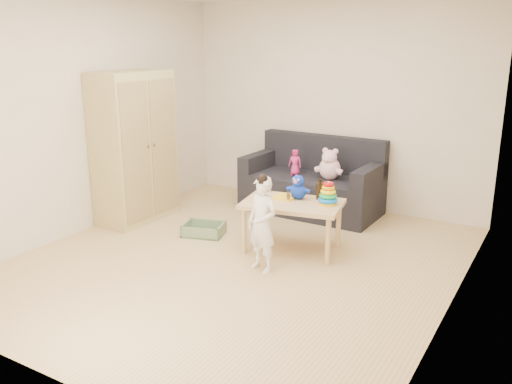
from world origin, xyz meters
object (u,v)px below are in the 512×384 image
Objects in this scene: wardrobe at (134,147)px; sofa at (311,194)px; play_table at (292,226)px; toddler at (262,226)px.

sofa is at bearing 37.98° from wardrobe.
play_table is at bearing -72.14° from sofa.
wardrobe is 1.05× the size of sofa.
play_table is at bearing 104.28° from toddler.
play_table reaches higher than sofa.
wardrobe is 2.17m from toddler.
play_table is 0.62m from toddler.
wardrobe is 1.98× the size of toddler.
wardrobe reaches higher than play_table.
sofa is 1.69× the size of play_table.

